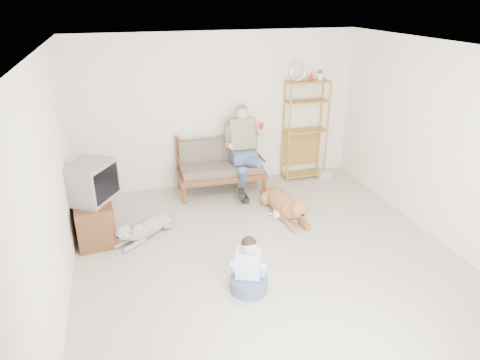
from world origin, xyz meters
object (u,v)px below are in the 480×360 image
object	(u,v)px
loveseat	(220,165)
tv_stand	(94,219)
etagere	(305,129)
golden_retriever	(285,205)

from	to	relation	value
loveseat	tv_stand	size ratio (longest dim) A/B	1.61
etagere	golden_retriever	size ratio (longest dim) A/B	1.43
loveseat	golden_retriever	distance (m)	1.46
loveseat	tv_stand	distance (m)	2.38
loveseat	etagere	bearing A→B (deg)	8.18
tv_stand	loveseat	bearing A→B (deg)	20.75
etagere	tv_stand	size ratio (longest dim) A/B	2.26
etagere	tv_stand	world-z (taller)	etagere
loveseat	golden_retriever	size ratio (longest dim) A/B	1.02
etagere	golden_retriever	bearing A→B (deg)	-123.25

